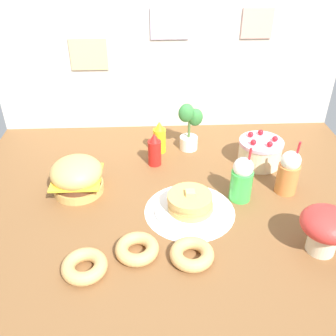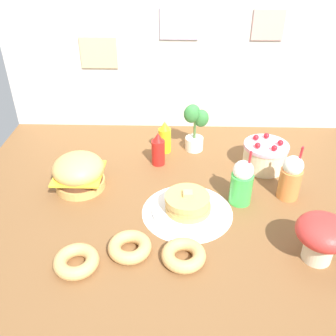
# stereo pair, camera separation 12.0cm
# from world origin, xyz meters

# --- Properties ---
(ground_plane) EXTENTS (2.28, 1.84, 0.02)m
(ground_plane) POSITION_xyz_m (0.00, 0.00, -0.01)
(ground_plane) COLOR brown
(back_wall) EXTENTS (2.28, 0.04, 1.00)m
(back_wall) POSITION_xyz_m (-0.00, 0.91, 0.50)
(back_wall) COLOR beige
(back_wall) RESTS_ON ground_plane
(doily_mat) EXTENTS (0.46, 0.46, 0.00)m
(doily_mat) POSITION_xyz_m (0.06, -0.05, 0.00)
(doily_mat) COLOR white
(doily_mat) RESTS_ON ground_plane
(burger) EXTENTS (0.28, 0.28, 0.20)m
(burger) POSITION_xyz_m (-0.52, 0.15, 0.09)
(burger) COLOR #DBA859
(burger) RESTS_ON ground_plane
(pancake_stack) EXTENTS (0.35, 0.35, 0.12)m
(pancake_stack) POSITION_xyz_m (0.06, -0.06, 0.05)
(pancake_stack) COLOR white
(pancake_stack) RESTS_ON doily_mat
(layer_cake) EXTENTS (0.26, 0.26, 0.19)m
(layer_cake) POSITION_xyz_m (0.52, 0.38, 0.08)
(layer_cake) COLOR beige
(layer_cake) RESTS_ON ground_plane
(ketchup_bottle) EXTENTS (0.08, 0.08, 0.21)m
(ketchup_bottle) POSITION_xyz_m (-0.11, 0.40, 0.10)
(ketchup_bottle) COLOR red
(ketchup_bottle) RESTS_ON ground_plane
(mustard_bottle) EXTENTS (0.08, 0.08, 0.21)m
(mustard_bottle) POSITION_xyz_m (-0.07, 0.55, 0.10)
(mustard_bottle) COLOR yellow
(mustard_bottle) RESTS_ON ground_plane
(cream_soda_cup) EXTENTS (0.11, 0.11, 0.31)m
(cream_soda_cup) POSITION_xyz_m (0.34, 0.04, 0.12)
(cream_soda_cup) COLOR green
(cream_soda_cup) RESTS_ON ground_plane
(orange_float_cup) EXTENTS (0.11, 0.11, 0.31)m
(orange_float_cup) POSITION_xyz_m (0.60, 0.09, 0.12)
(orange_float_cup) COLOR orange
(orange_float_cup) RESTS_ON ground_plane
(donut_pink_glaze) EXTENTS (0.19, 0.19, 0.06)m
(donut_pink_glaze) POSITION_xyz_m (-0.41, -0.42, 0.03)
(donut_pink_glaze) COLOR tan
(donut_pink_glaze) RESTS_ON ground_plane
(donut_chocolate) EXTENTS (0.19, 0.19, 0.06)m
(donut_chocolate) POSITION_xyz_m (-0.20, -0.33, 0.03)
(donut_chocolate) COLOR tan
(donut_chocolate) RESTS_ON ground_plane
(donut_vanilla) EXTENTS (0.19, 0.19, 0.06)m
(donut_vanilla) POSITION_xyz_m (0.04, -0.37, 0.03)
(donut_vanilla) COLOR tan
(donut_vanilla) RESTS_ON ground_plane
(potted_plant) EXTENTS (0.15, 0.12, 0.32)m
(potted_plant) POSITION_xyz_m (0.11, 0.58, 0.17)
(potted_plant) COLOR white
(potted_plant) RESTS_ON ground_plane
(mushroom_stool) EXTENTS (0.23, 0.23, 0.22)m
(mushroom_stool) POSITION_xyz_m (0.62, -0.35, 0.13)
(mushroom_stool) COLOR beige
(mushroom_stool) RESTS_ON ground_plane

